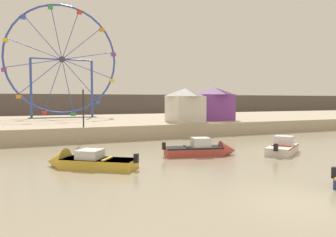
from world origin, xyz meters
TOP-DOWN VIEW (x-y plane):
  - ground_plane at (0.00, 0.00)m, footprint 240.00×240.00m
  - quay_promenade at (0.00, 29.89)m, footprint 110.00×22.74m
  - distant_town_skyline at (0.00, 53.43)m, footprint 140.00×3.00m
  - motorboat_mustard_yellow at (-5.47, 8.95)m, footprint 4.66×4.02m
  - motorboat_faded_red at (2.04, 9.60)m, footprint 4.68×2.30m
  - motorboat_white_red_stripe at (7.50, 8.60)m, footprint 4.31×3.60m
  - ferris_wheel_blue_frame at (-3.33, 34.25)m, footprint 13.22×1.20m
  - carnival_booth_purple_stall at (10.90, 22.69)m, footprint 4.01×3.86m
  - carnival_booth_white_ticket at (6.74, 21.38)m, footprint 3.48×3.36m
  - promenade_lamp_near at (-3.59, 19.07)m, footprint 0.32×0.32m

SIDE VIEW (x-z plane):
  - ground_plane at x=0.00m, z-range 0.00..0.00m
  - motorboat_mustard_yellow at x=-5.47m, z-range -0.41..1.01m
  - motorboat_white_red_stripe at x=7.50m, z-range -0.41..1.09m
  - motorboat_faded_red at x=2.04m, z-range -0.36..1.08m
  - quay_promenade at x=0.00m, z-range 0.00..1.23m
  - distant_town_skyline at x=0.00m, z-range 0.00..4.40m
  - carnival_booth_white_ticket at x=6.74m, z-range 1.30..4.62m
  - carnival_booth_purple_stall at x=10.90m, z-range 1.30..4.83m
  - promenade_lamp_near at x=-3.59m, z-range 1.79..5.09m
  - ferris_wheel_blue_frame at x=-3.33m, z-range 1.26..14.87m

